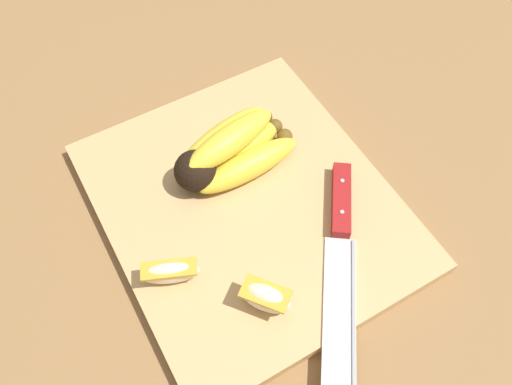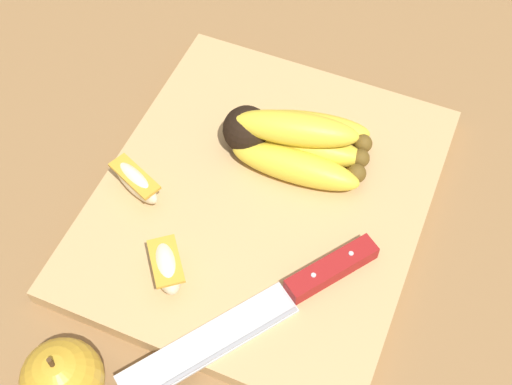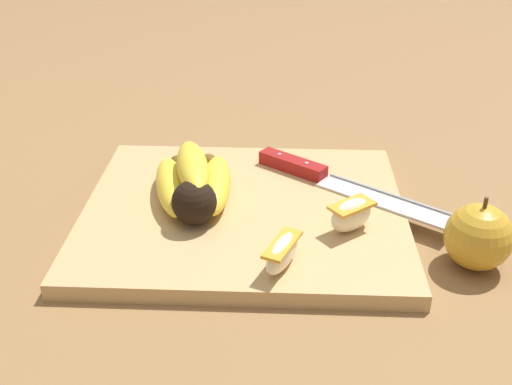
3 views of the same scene
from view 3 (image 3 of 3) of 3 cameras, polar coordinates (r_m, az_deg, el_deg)
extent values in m
plane|color=olive|center=(0.78, -2.20, -2.78)|extent=(6.00, 6.00, 0.00)
cube|color=tan|center=(0.78, -1.08, -1.87)|extent=(0.39, 0.34, 0.02)
sphere|color=black|center=(0.73, -5.67, -0.87)|extent=(0.05, 0.05, 0.05)
ellipsoid|color=yellow|center=(0.78, -3.70, 0.77)|extent=(0.04, 0.14, 0.04)
sphere|color=brown|center=(0.84, -4.35, 2.86)|extent=(0.02, 0.02, 0.02)
ellipsoid|color=yellow|center=(0.78, -5.70, 0.67)|extent=(0.06, 0.15, 0.04)
sphere|color=brown|center=(0.84, -5.77, 2.79)|extent=(0.02, 0.02, 0.02)
ellipsoid|color=yellow|center=(0.78, -7.70, 0.57)|extent=(0.07, 0.15, 0.04)
sphere|color=brown|center=(0.84, -7.17, 2.71)|extent=(0.02, 0.02, 0.02)
ellipsoid|color=yellow|center=(0.76, -5.80, 2.28)|extent=(0.07, 0.14, 0.04)
cube|color=silver|center=(0.79, 11.66, -0.76)|extent=(0.17, 0.13, 0.00)
cube|color=#99999E|center=(0.81, 12.18, -0.16)|extent=(0.15, 0.10, 0.00)
cube|color=maroon|center=(0.85, 3.37, 2.55)|extent=(0.09, 0.08, 0.02)
cylinder|color=#B2B2B7|center=(0.86, 2.16, 3.53)|extent=(0.01, 0.01, 0.00)
cylinder|color=#B2B2B7|center=(0.84, 4.65, 2.70)|extent=(0.01, 0.01, 0.00)
ellipsoid|color=#F4E5C1|center=(0.72, 8.70, -2.06)|extent=(0.06, 0.06, 0.04)
cube|color=gold|center=(0.72, 8.78, -1.19)|extent=(0.06, 0.05, 0.00)
ellipsoid|color=#F4E5C1|center=(0.65, 2.40, -5.57)|extent=(0.05, 0.07, 0.03)
cube|color=gold|center=(0.65, 2.42, -4.76)|extent=(0.04, 0.07, 0.00)
sphere|color=gold|center=(0.72, 19.67, -3.84)|extent=(0.07, 0.07, 0.07)
cylinder|color=#4C3319|center=(0.70, 20.24, -0.88)|extent=(0.00, 0.00, 0.01)
camera|label=1|loc=(0.59, 39.11, 41.13)|focal=37.05mm
camera|label=2|loc=(0.92, 32.78, 40.33)|focal=48.95mm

